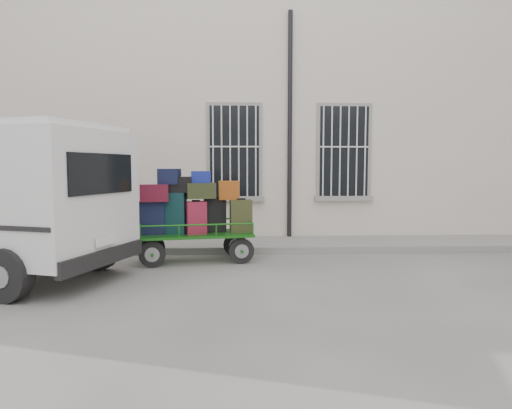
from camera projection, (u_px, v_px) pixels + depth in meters
The scene contains 4 objects.
ground at pixel (256, 269), 8.38m from camera, with size 80.00×80.00×0.00m, color #60605C.
building at pixel (248, 129), 13.61m from camera, with size 24.00×5.15×6.00m.
sidewalk at pixel (252, 244), 10.56m from camera, with size 24.00×1.70×0.15m, color slate.
luggage_cart at pixel (192, 214), 8.91m from camera, with size 2.62×1.34×1.83m.
Camera 1 is at (-0.35, -8.24, 1.86)m, focal length 32.00 mm.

